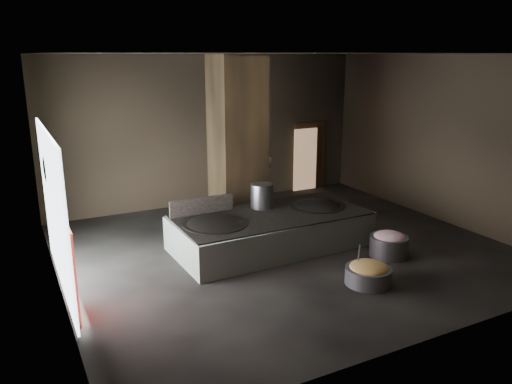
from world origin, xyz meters
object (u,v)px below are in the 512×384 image
wok_left (215,227)px  meat_basin (389,246)px  veg_basin (368,276)px  cook (264,188)px  wok_right (317,209)px  stock_pot (262,196)px  hearth_platform (271,231)px

wok_left → meat_basin: 3.99m
veg_basin → meat_basin: bearing=34.3°
cook → meat_basin: size_ratio=2.11×
wok_right → stock_pot: size_ratio=2.25×
hearth_platform → meat_basin: 2.76m
hearth_platform → meat_basin: hearth_platform is taller
wok_left → hearth_platform: bearing=2.0°
hearth_platform → veg_basin: hearth_platform is taller
wok_right → wok_left: bearing=-178.0°
wok_right → stock_pot: 1.44m
stock_pot → meat_basin: (2.08, -2.30, -0.89)m
veg_basin → wok_left: bearing=130.3°
hearth_platform → stock_pot: 0.91m
cook → meat_basin: bearing=77.1°
wok_right → meat_basin: 2.03m
wok_left → stock_pot: 1.66m
meat_basin → hearth_platform: bearing=140.5°
stock_pot → wok_left: bearing=-158.2°
hearth_platform → cook: (0.83, 1.91, 0.51)m
wok_left → wok_right: wok_left is taller
veg_basin → meat_basin: (1.35, 0.92, 0.07)m
meat_basin → veg_basin: bearing=-145.7°
hearth_platform → wok_left: 1.49m
wok_right → meat_basin: wok_right is taller
cook → meat_basin: (1.29, -3.66, -0.68)m
wok_left → wok_right: bearing=2.0°
wok_right → cook: cook is taller
wok_right → veg_basin: wok_right is taller
stock_pot → cook: cook is taller
wok_right → stock_pot: bearing=159.0°
stock_pot → hearth_platform: bearing=-95.2°
wok_left → cook: size_ratio=0.79×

